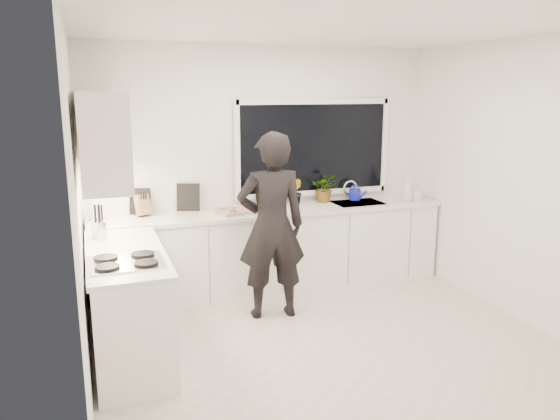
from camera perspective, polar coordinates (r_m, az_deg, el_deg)
name	(u,v)px	position (r m, az deg, el deg)	size (l,w,h in m)	color
floor	(326,342)	(5.07, 4.82, -13.60)	(4.00, 3.50, 0.02)	beige
wall_back	(264,167)	(6.26, -1.67, 4.53)	(4.00, 0.02, 2.70)	white
wall_left	(77,212)	(4.22, -20.49, -0.16)	(0.02, 3.50, 2.70)	white
wall_right	(518,181)	(5.77, 23.59, 2.81)	(0.02, 3.50, 2.70)	white
ceiling	(332,26)	(4.58, 5.48, 18.63)	(4.00, 3.50, 0.02)	white
window	(314,148)	(6.41, 3.55, 6.50)	(1.80, 0.02, 1.00)	black
base_cabinets_back	(273,251)	(6.16, -0.72, -4.26)	(3.92, 0.58, 0.88)	white
base_cabinets_left	(128,306)	(4.82, -15.55, -9.59)	(0.58, 1.60, 0.88)	white
countertop_back	(273,211)	(6.04, -0.70, -0.10)	(3.94, 0.62, 0.04)	silver
countertop_left	(125,253)	(4.67, -15.88, -4.35)	(0.62, 1.60, 0.04)	silver
upper_cabinets	(100,134)	(4.84, -18.29, 7.53)	(0.34, 2.10, 0.70)	white
sink	(358,207)	(6.46, 8.10, 0.35)	(0.58, 0.42, 0.14)	silver
faucet	(350,190)	(6.61, 7.34, 2.05)	(0.03, 0.03, 0.22)	silver
stovetop	(126,262)	(4.33, -15.83, -5.22)	(0.56, 0.48, 0.03)	black
person	(271,226)	(5.29, -0.90, -1.70)	(0.67, 0.44, 1.84)	black
pizza_tray	(242,211)	(5.90, -4.03, -0.07)	(0.51, 0.38, 0.03)	silver
pizza	(242,209)	(5.90, -4.04, 0.09)	(0.47, 0.33, 0.01)	red
watering_can	(355,194)	(6.60, 7.82, 1.62)	(0.14, 0.14, 0.13)	#131AB8
paper_towel_roll	(97,208)	(5.80, -18.62, 0.22)	(0.11, 0.11, 0.26)	white
knife_block	(143,206)	(5.86, -14.16, 0.44)	(0.13, 0.10, 0.22)	#A07C4A
utensil_crock	(99,230)	(5.08, -18.35, -2.02)	(0.13, 0.13, 0.16)	#B5B5B9
picture_frame_large	(140,201)	(5.95, -14.42, 0.90)	(0.22, 0.02, 0.28)	black
picture_frame_small	(188,197)	(6.02, -9.56, 1.34)	(0.25, 0.02, 0.30)	black
herb_plants	(305,189)	(6.31, 2.67, 2.16)	(1.05, 0.37, 0.34)	#26662D
soap_bottles	(410,189)	(6.60, 13.40, 2.14)	(0.28, 0.17, 0.33)	#D8BF66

